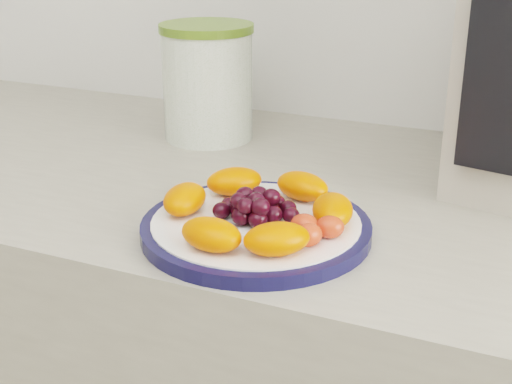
% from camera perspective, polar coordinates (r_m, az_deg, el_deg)
% --- Properties ---
extents(plate_rim, '(0.25, 0.25, 0.01)m').
position_cam_1_polar(plate_rim, '(0.77, -0.00, -2.94)').
color(plate_rim, '#0F1036').
rests_on(plate_rim, counter).
extents(plate_face, '(0.23, 0.23, 0.02)m').
position_cam_1_polar(plate_face, '(0.77, -0.00, -2.87)').
color(plate_face, white).
rests_on(plate_face, counter).
extents(canister, '(0.15, 0.15, 0.16)m').
position_cam_1_polar(canister, '(1.08, -3.88, 8.45)').
color(canister, '#42631D').
rests_on(canister, counter).
extents(canister_lid, '(0.15, 0.15, 0.01)m').
position_cam_1_polar(canister_lid, '(1.07, -4.00, 12.97)').
color(canister_lid, '#557123').
rests_on(canister_lid, canister).
extents(appliance_panel, '(0.07, 0.04, 0.29)m').
position_cam_1_polar(appliance_panel, '(0.81, 19.07, 11.50)').
color(appliance_panel, black).
rests_on(appliance_panel, appliance_body).
extents(fruit_plate, '(0.21, 0.21, 0.03)m').
position_cam_1_polar(fruit_plate, '(0.76, 0.36, -1.29)').
color(fruit_plate, '#FF4900').
rests_on(fruit_plate, plate_face).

